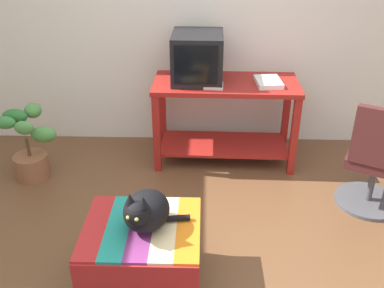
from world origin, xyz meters
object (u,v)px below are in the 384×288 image
at_px(potted_plant, 30,148).
at_px(cat, 145,211).
at_px(desk, 225,108).
at_px(keyboard, 199,85).
at_px(book, 268,82).
at_px(tv_monitor, 197,58).
at_px(office_chair, 376,165).
at_px(ottoman_with_blanket, 143,255).

bearing_deg(potted_plant, cat, -46.58).
xyz_separation_m(desk, keyboard, (-0.23, -0.12, 0.26)).
bearing_deg(book, tv_monitor, 166.99).
bearing_deg(keyboard, cat, -97.52).
xyz_separation_m(cat, potted_plant, (-1.16, 1.23, -0.29)).
bearing_deg(office_chair, tv_monitor, -1.92).
xyz_separation_m(book, cat, (-0.88, -1.54, -0.22)).
relative_size(desk, cat, 3.02).
distance_m(desk, ottoman_with_blanket, 1.71).
bearing_deg(book, office_chair, -47.52).
bearing_deg(office_chair, ottoman_with_blanket, 54.51).
relative_size(desk, office_chair, 1.44).
xyz_separation_m(tv_monitor, office_chair, (1.36, -0.77, -0.58)).
xyz_separation_m(cat, office_chair, (1.63, 0.86, -0.18)).
bearing_deg(keyboard, office_chair, -20.88).
bearing_deg(book, keyboard, -178.23).
relative_size(tv_monitor, ottoman_with_blanket, 0.71).
distance_m(ottoman_with_blanket, office_chair, 1.88).
distance_m(ottoman_with_blanket, potted_plant, 1.67).
relative_size(keyboard, ottoman_with_blanket, 0.58).
bearing_deg(keyboard, desk, 31.88).
bearing_deg(keyboard, potted_plant, -167.04).
relative_size(ottoman_with_blanket, office_chair, 0.77).
bearing_deg(tv_monitor, ottoman_with_blanket, -99.28).
bearing_deg(desk, cat, -106.82).
distance_m(book, cat, 1.79).
xyz_separation_m(ottoman_with_blanket, office_chair, (1.67, 0.85, 0.16)).
distance_m(book, potted_plant, 2.13).
bearing_deg(office_chair, desk, -5.99).
bearing_deg(tv_monitor, office_chair, -28.14).
bearing_deg(tv_monitor, book, -6.48).
relative_size(book, potted_plant, 0.44).
height_order(desk, potted_plant, desk).
xyz_separation_m(keyboard, ottoman_with_blanket, (-0.32, -1.46, -0.55)).
bearing_deg(ottoman_with_blanket, desk, 70.88).
relative_size(tv_monitor, potted_plant, 0.77).
relative_size(keyboard, potted_plant, 0.63).
bearing_deg(book, ottoman_with_blanket, -125.93).
relative_size(desk, ottoman_with_blanket, 1.85).
relative_size(book, office_chair, 0.32).
bearing_deg(cat, keyboard, 96.06).
distance_m(keyboard, book, 0.59).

